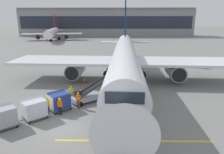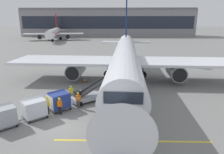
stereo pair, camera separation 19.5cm
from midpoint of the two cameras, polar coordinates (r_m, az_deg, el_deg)
The scene contains 15 objects.
ground_plane at distance 18.20m, azimuth -13.77°, elevation -13.87°, with size 600.00×600.00×0.00m, color slate.
parked_airplane at distance 30.21m, azimuth 3.98°, elevation 5.36°, with size 33.68×43.19×14.33m.
belt_loader at distance 22.93m, azimuth -6.53°, elevation -4.88°, with size 5.00×4.40×2.70m.
baggage_cart_lead at distance 21.32m, azimuth -14.57°, elevation -6.42°, with size 2.57×2.53×1.91m.
baggage_cart_second at distance 20.24m, azimuth -20.89°, elevation -8.20°, with size 2.57×2.53×1.91m.
baggage_cart_third at distance 19.72m, azimuth -28.22°, elevation -9.73°, with size 2.57×2.53×1.91m.
ground_crew_by_loader at distance 20.74m, azimuth -17.57°, elevation -7.30°, with size 0.50×0.40×1.74m.
ground_crew_by_carts at distance 21.25m, azimuth -9.28°, elevation -6.18°, with size 0.57×0.27×1.74m.
ground_crew_marshaller at distance 20.21m, azimuth -14.31°, elevation -7.67°, with size 0.55×0.35×1.74m.
ground_crew_wingwalker at distance 23.41m, azimuth -11.20°, elevation -4.19°, with size 0.55×0.35×1.74m.
safety_cone_engine_keepout at distance 30.08m, azimuth -7.57°, elevation -0.87°, with size 0.61×0.61×0.69m.
apron_guidance_line_lead_in at distance 30.24m, azimuth 3.93°, elevation -1.33°, with size 0.20×110.00×0.01m.
apron_guidance_line_stop_bar at distance 16.17m, azimuth 6.16°, elevation -17.55°, with size 12.00×0.20×0.01m.
terminal_building at distance 122.07m, azimuth -1.12°, elevation 15.16°, with size 97.12×16.35×15.47m.
distant_airplane at distance 98.47m, azimuth -16.00°, elevation 11.95°, with size 27.12×35.72×12.16m.
Camera 2 is at (4.68, -15.23, 8.85)m, focal length 32.33 mm.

